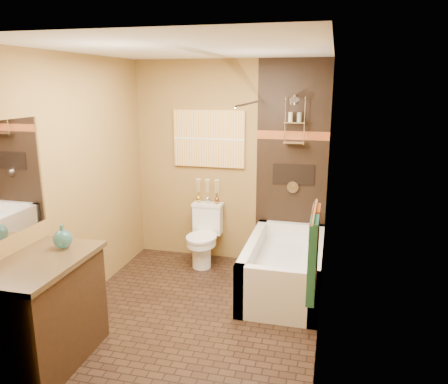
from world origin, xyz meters
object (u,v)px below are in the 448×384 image
(toilet, at_px, (204,235))
(sunset_painting, at_px, (209,139))
(bathtub, at_px, (284,271))
(vanity, at_px, (43,312))

(toilet, bearing_deg, sunset_painting, 89.86)
(bathtub, relative_size, vanity, 1.48)
(toilet, relative_size, vanity, 0.74)
(bathtub, relative_size, toilet, 2.01)
(bathtub, xyz_separation_m, vanity, (-1.72, -1.75, 0.23))
(sunset_painting, height_order, bathtub, sunset_painting)
(toilet, bearing_deg, bathtub, -24.34)
(sunset_painting, height_order, toilet, sunset_painting)
(sunset_painting, distance_m, bathtub, 1.84)
(sunset_painting, relative_size, vanity, 0.89)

